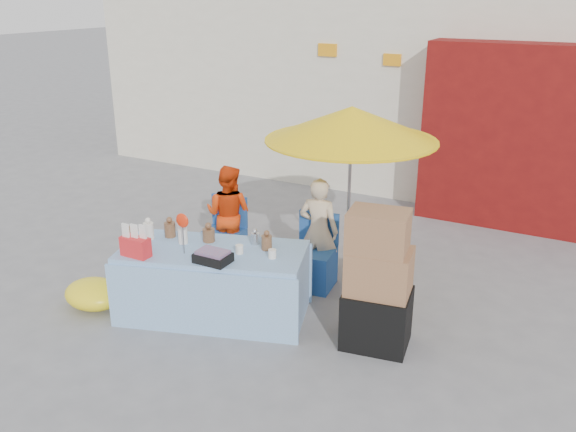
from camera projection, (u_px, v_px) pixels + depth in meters
The scene contains 9 objects.
ground at pixel (246, 319), 6.42m from camera, with size 80.00×80.00×0.00m, color slate.
market_table at pixel (213, 281), 6.40m from camera, with size 2.14×1.47×1.18m.
chair_left at pixel (224, 245), 7.63m from camera, with size 0.54×0.53×0.85m.
chair_right at pixel (313, 265), 7.08m from camera, with size 0.54×0.53×0.85m.
vendor_orange at pixel (229, 214), 7.61m from camera, with size 0.61×0.48×1.26m, color #E93C0C.
vendor_beige at pixel (319, 231), 7.05m from camera, with size 0.47×0.31×1.28m, color beige.
umbrella at pixel (352, 124), 6.60m from camera, with size 1.90×1.90×2.09m.
box_stack at pixel (378, 285), 5.76m from camera, with size 0.70×0.60×1.39m.
tarp_bundle at pixel (94, 294), 6.63m from camera, with size 0.68×0.55×0.31m, color yellow.
Camera 1 is at (3.07, -4.75, 3.26)m, focal length 38.00 mm.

